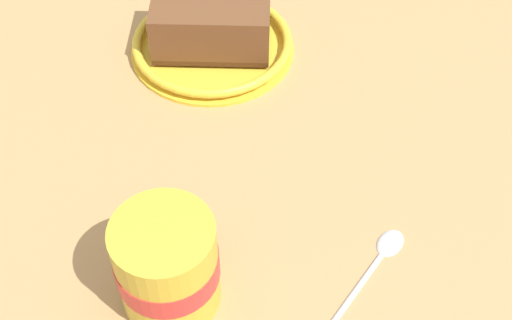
{
  "coord_description": "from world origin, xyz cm",
  "views": [
    {
      "loc": [
        44.63,
        -6.08,
        47.68
      ],
      "look_at": [
        7.17,
        1.48,
        3.0
      ],
      "focal_mm": 48.08,
      "sensor_mm": 36.0,
      "label": 1
    }
  ],
  "objects_px": {
    "small_plate": "(212,44)",
    "cake_slice": "(211,23)",
    "teaspoon": "(378,258)",
    "tea_mug": "(167,263)"
  },
  "relations": [
    {
      "from": "small_plate",
      "to": "tea_mug",
      "type": "distance_m",
      "value": 0.29
    },
    {
      "from": "teaspoon",
      "to": "cake_slice",
      "type": "bearing_deg",
      "value": -162.66
    },
    {
      "from": "tea_mug",
      "to": "teaspoon",
      "type": "relative_size",
      "value": 1.01
    },
    {
      "from": "tea_mug",
      "to": "teaspoon",
      "type": "distance_m",
      "value": 0.17
    },
    {
      "from": "cake_slice",
      "to": "tea_mug",
      "type": "distance_m",
      "value": 0.29
    },
    {
      "from": "small_plate",
      "to": "tea_mug",
      "type": "height_order",
      "value": "tea_mug"
    },
    {
      "from": "small_plate",
      "to": "tea_mug",
      "type": "relative_size",
      "value": 1.69
    },
    {
      "from": "tea_mug",
      "to": "teaspoon",
      "type": "xyz_separation_m",
      "value": [
        0.0,
        0.17,
        -0.04
      ]
    },
    {
      "from": "small_plate",
      "to": "cake_slice",
      "type": "relative_size",
      "value": 1.29
    },
    {
      "from": "cake_slice",
      "to": "teaspoon",
      "type": "relative_size",
      "value": 1.32
    }
  ]
}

